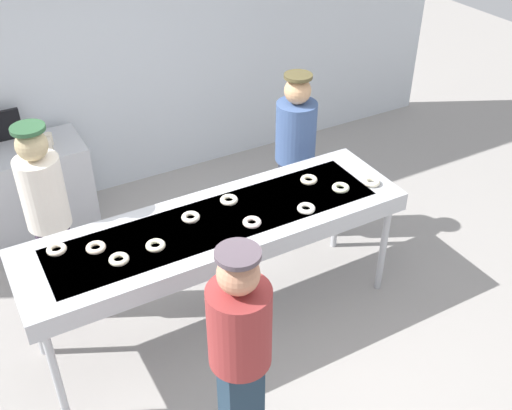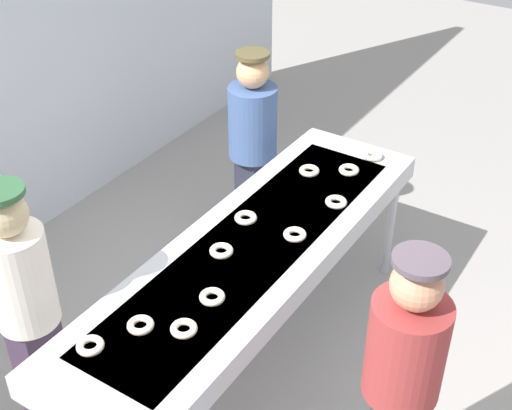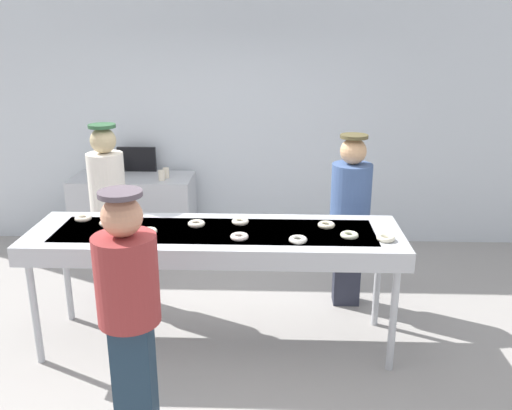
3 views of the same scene
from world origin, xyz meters
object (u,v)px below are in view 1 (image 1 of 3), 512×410
at_px(sugar_donut_7, 309,180).
at_px(sugar_donut_9, 96,248).
at_px(sugar_donut_8, 372,182).
at_px(sugar_donut_10, 156,245).
at_px(sugar_donut_4, 252,222).
at_px(prep_counter, 16,195).
at_px(sugar_donut_0, 119,259).
at_px(sugar_donut_1, 306,208).
at_px(paper_cup_0, 49,139).
at_px(worker_baker, 48,214).
at_px(customer_waiting, 240,344).
at_px(fryer_conveyor, 217,229).
at_px(sugar_donut_6, 191,217).
at_px(paper_cup_2, 49,145).
at_px(worker_assistant, 295,146).
at_px(sugar_donut_3, 57,249).
at_px(sugar_donut_5, 229,200).
at_px(sugar_donut_2, 341,188).

height_order(sugar_donut_7, sugar_donut_9, same).
distance_m(sugar_donut_8, sugar_donut_10, 1.79).
relative_size(sugar_donut_4, prep_counter, 0.10).
xyz_separation_m(sugar_donut_0, prep_counter, (-0.38, 2.04, -0.56)).
xyz_separation_m(sugar_donut_1, paper_cup_0, (-1.39, 2.13, -0.06)).
bearing_deg(sugar_donut_8, sugar_donut_10, 177.51).
distance_m(worker_baker, customer_waiting, 1.93).
bearing_deg(sugar_donut_1, sugar_donut_7, 53.89).
bearing_deg(sugar_donut_9, sugar_donut_0, -63.65).
distance_m(sugar_donut_0, paper_cup_0, 2.02).
xyz_separation_m(fryer_conveyor, sugar_donut_8, (1.29, -0.16, 0.10)).
relative_size(sugar_donut_7, customer_waiting, 0.08).
bearing_deg(fryer_conveyor, sugar_donut_9, 173.82).
bearing_deg(paper_cup_0, prep_counter, 175.67).
bearing_deg(sugar_donut_4, sugar_donut_10, 172.95).
relative_size(sugar_donut_6, paper_cup_2, 1.20).
distance_m(sugar_donut_4, sugar_donut_9, 1.10).
bearing_deg(worker_assistant, customer_waiting, 44.56).
height_order(sugar_donut_3, sugar_donut_5, same).
height_order(sugar_donut_3, sugar_donut_7, same).
bearing_deg(worker_baker, sugar_donut_2, 142.00).
bearing_deg(sugar_donut_3, sugar_donut_9, -24.84).
relative_size(sugar_donut_4, sugar_donut_9, 1.00).
relative_size(sugar_donut_5, sugar_donut_9, 1.00).
xyz_separation_m(sugar_donut_3, sugar_donut_5, (1.29, -0.04, 0.00)).
relative_size(customer_waiting, paper_cup_2, 14.44).
height_order(fryer_conveyor, worker_assistant, worker_assistant).
xyz_separation_m(fryer_conveyor, sugar_donut_4, (0.20, -0.17, 0.10)).
bearing_deg(sugar_donut_1, paper_cup_0, 123.21).
xyz_separation_m(sugar_donut_2, worker_assistant, (0.12, 0.85, -0.08)).
height_order(sugar_donut_4, sugar_donut_6, same).
height_order(sugar_donut_5, paper_cup_0, sugar_donut_5).
bearing_deg(sugar_donut_4, sugar_donut_8, 0.48).
distance_m(fryer_conveyor, worker_baker, 1.27).
distance_m(fryer_conveyor, worker_assistant, 1.36).
bearing_deg(fryer_conveyor, sugar_donut_0, -172.45).
distance_m(sugar_donut_8, customer_waiting, 1.93).
bearing_deg(sugar_donut_2, sugar_donut_6, 169.90).
distance_m(worker_baker, worker_assistant, 2.19).
relative_size(sugar_donut_3, prep_counter, 0.10).
bearing_deg(sugar_donut_0, sugar_donut_5, 15.63).
height_order(sugar_donut_0, prep_counter, sugar_donut_0).
relative_size(fryer_conveyor, prep_counter, 2.15).
distance_m(worker_assistant, paper_cup_2, 2.20).
height_order(sugar_donut_4, paper_cup_2, sugar_donut_4).
distance_m(sugar_donut_5, sugar_donut_6, 0.35).
xyz_separation_m(sugar_donut_3, sugar_donut_10, (0.60, -0.29, 0.00)).
bearing_deg(sugar_donut_1, fryer_conveyor, 161.44).
bearing_deg(sugar_donut_0, paper_cup_0, 89.61).
distance_m(sugar_donut_1, paper_cup_0, 2.54).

